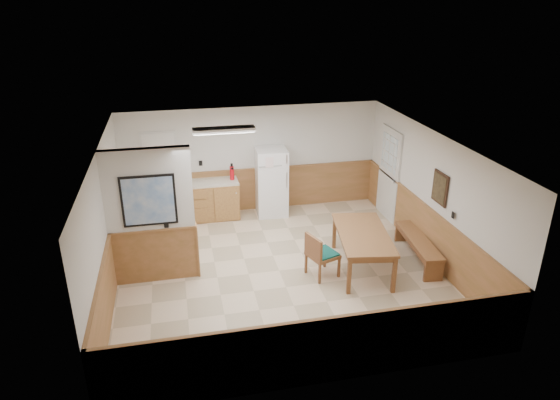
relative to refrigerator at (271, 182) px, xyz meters
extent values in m
plane|color=beige|center=(-0.38, -2.63, -0.79)|extent=(6.00, 6.00, 0.00)
cube|color=white|center=(-0.38, -2.63, 1.71)|extent=(6.00, 6.00, 0.02)
cube|color=silver|center=(-0.38, 0.37, 0.46)|extent=(6.00, 0.02, 2.50)
cube|color=silver|center=(2.62, -2.63, 0.46)|extent=(0.02, 6.00, 2.50)
cube|color=silver|center=(-3.38, -2.63, 0.46)|extent=(0.02, 6.00, 2.50)
cube|color=#A16640|center=(-0.38, 0.35, -0.29)|extent=(6.00, 0.04, 1.00)
cube|color=#A16640|center=(2.60, -2.63, -0.29)|extent=(0.04, 6.00, 1.00)
cube|color=#A16640|center=(-3.36, -2.63, -0.29)|extent=(0.04, 6.00, 1.00)
cube|color=silver|center=(-2.63, -2.43, 0.96)|extent=(1.50, 0.15, 1.50)
cube|color=#A16640|center=(-2.63, -2.43, -0.29)|extent=(1.50, 0.17, 1.00)
cube|color=black|center=(-2.63, -2.52, 0.81)|extent=(0.92, 0.03, 0.92)
cube|color=silver|center=(-2.63, -2.54, 0.81)|extent=(0.84, 0.01, 0.84)
cube|color=#AE853E|center=(-1.48, 0.05, -0.36)|extent=(1.40, 0.60, 0.86)
cube|color=#AE853E|center=(-2.95, 0.05, -0.36)|extent=(0.06, 0.60, 0.86)
cube|color=#AE853E|center=(-2.21, 0.05, -0.36)|extent=(0.06, 0.60, 0.86)
cube|color=beige|center=(-1.88, 0.05, 0.09)|extent=(2.20, 0.60, 0.04)
cube|color=beige|center=(-1.88, 0.35, 0.16)|extent=(2.20, 0.02, 0.10)
cube|color=silver|center=(2.59, -0.73, 0.23)|extent=(0.05, 1.02, 2.15)
cube|color=silver|center=(2.58, -0.73, 0.23)|extent=(0.04, 0.90, 2.05)
cube|color=silver|center=(2.55, -0.73, 0.76)|extent=(0.02, 0.76, 0.80)
cube|color=silver|center=(-2.48, 0.35, 0.76)|extent=(0.80, 0.03, 1.00)
cube|color=silver|center=(-2.48, 0.34, 0.76)|extent=(0.70, 0.01, 0.90)
cube|color=black|center=(2.59, -2.93, 0.76)|extent=(0.03, 0.50, 0.60)
cube|color=black|center=(2.57, -2.93, 0.76)|extent=(0.01, 0.42, 0.52)
cube|color=silver|center=(-1.18, -1.33, 1.66)|extent=(1.20, 0.30, 0.08)
cube|color=white|center=(-1.18, -1.33, 1.61)|extent=(1.15, 0.25, 0.01)
cube|color=white|center=(0.00, 0.00, 0.00)|extent=(0.74, 0.74, 1.59)
cube|color=silver|center=(0.28, -0.36, 0.65)|extent=(0.03, 0.02, 0.21)
cube|color=silver|center=(0.28, -0.36, 0.16)|extent=(0.03, 0.02, 0.37)
cube|color=brown|center=(1.16, -2.87, -0.07)|extent=(1.19, 1.94, 0.05)
cube|color=brown|center=(1.16, -2.87, -0.14)|extent=(1.08, 1.82, 0.10)
cube|color=brown|center=(0.64, -3.64, -0.44)|extent=(0.08, 0.08, 0.70)
cube|color=brown|center=(0.91, -1.97, -0.44)|extent=(0.08, 0.08, 0.70)
cube|color=brown|center=(1.41, -3.77, -0.44)|extent=(0.08, 0.08, 0.70)
cube|color=brown|center=(1.69, -2.09, -0.44)|extent=(0.08, 0.08, 0.70)
cube|color=brown|center=(2.36, -2.78, -0.37)|extent=(0.54, 1.74, 0.05)
cube|color=brown|center=(2.36, -3.59, -0.59)|extent=(0.36, 0.10, 0.40)
cube|color=brown|center=(2.36, -1.97, -0.59)|extent=(0.36, 0.10, 0.40)
cube|color=brown|center=(0.37, -2.95, -0.37)|extent=(0.63, 0.63, 0.06)
cube|color=#0F4F43|center=(0.37, -2.95, -0.33)|extent=(0.58, 0.58, 0.03)
cube|color=brown|center=(0.16, -3.02, -0.14)|extent=(0.21, 0.48, 0.40)
cube|color=#0F4F43|center=(-0.04, -3.09, -0.14)|extent=(0.16, 0.42, 0.34)
cube|color=brown|center=(0.23, -3.22, -0.60)|extent=(0.05, 0.05, 0.39)
cube|color=brown|center=(0.09, -2.81, -0.60)|extent=(0.05, 0.05, 0.39)
cube|color=brown|center=(0.65, -3.08, -0.60)|extent=(0.05, 0.05, 0.39)
cube|color=brown|center=(0.50, -2.67, -0.60)|extent=(0.05, 0.05, 0.39)
cylinder|color=red|center=(-0.90, 0.08, 0.26)|extent=(0.11, 0.11, 0.31)
cylinder|color=black|center=(-0.90, 0.08, 0.45)|extent=(0.05, 0.05, 0.07)
cylinder|color=green|center=(-2.69, 0.08, 0.22)|extent=(0.08, 0.08, 0.23)
camera|label=1|loc=(-2.11, -10.64, 4.11)|focal=32.00mm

